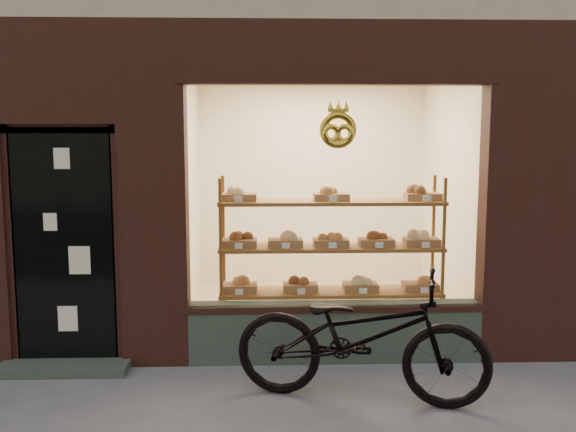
{
  "coord_description": "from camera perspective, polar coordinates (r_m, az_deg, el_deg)",
  "views": [
    {
      "loc": [
        -0.19,
        -3.67,
        2.13
      ],
      "look_at": [
        0.01,
        2.0,
        1.39
      ],
      "focal_mm": 40.0,
      "sensor_mm": 36.0,
      "label": 1
    }
  ],
  "objects": [
    {
      "name": "display_shelf",
      "position": [
        6.38,
        3.81,
        -4.16
      ],
      "size": [
        2.2,
        0.45,
        1.7
      ],
      "color": "#905B2B",
      "rests_on": "ground"
    },
    {
      "name": "bicycle",
      "position": [
        5.19,
        6.5,
        -10.55
      ],
      "size": [
        2.13,
        1.19,
        1.06
      ],
      "primitive_type": "imported",
      "rotation": [
        0.0,
        0.0,
        1.32
      ],
      "color": "black",
      "rests_on": "ground"
    }
  ]
}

